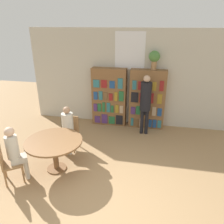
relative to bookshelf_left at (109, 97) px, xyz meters
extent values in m
plane|color=#9E7A51|center=(0.60, -3.59, -0.92)|extent=(16.00, 16.00, 0.00)
cube|color=beige|center=(0.60, 0.19, 0.58)|extent=(6.40, 0.06, 3.00)
cube|color=white|center=(0.60, 0.16, 1.43)|extent=(0.90, 0.01, 1.10)
cube|color=brown|center=(0.00, 0.00, 0.00)|extent=(1.08, 0.32, 1.85)
cube|color=#4C2D6B|center=(-0.36, -0.17, -0.74)|extent=(0.18, 0.02, 0.23)
cube|color=#4C2D6B|center=(-0.13, -0.17, -0.70)|extent=(0.19, 0.02, 0.31)
cube|color=#236638|center=(0.12, -0.17, -0.73)|extent=(0.20, 0.02, 0.25)
cube|color=black|center=(0.36, -0.17, -0.70)|extent=(0.22, 0.02, 0.31)
cube|color=#4C2D6B|center=(-0.42, -0.17, -0.33)|extent=(0.11, 0.02, 0.26)
cube|color=#236638|center=(-0.29, -0.17, -0.32)|extent=(0.12, 0.02, 0.27)
cube|color=#236638|center=(-0.15, -0.17, -0.30)|extent=(0.09, 0.02, 0.32)
cube|color=#2D707A|center=(0.01, -0.17, -0.30)|extent=(0.11, 0.02, 0.32)
cube|color=#236638|center=(0.13, -0.17, -0.34)|extent=(0.09, 0.02, 0.23)
cube|color=olive|center=(0.28, -0.17, -0.32)|extent=(0.10, 0.02, 0.27)
cube|color=tan|center=(0.43, -0.17, -0.33)|extent=(0.11, 0.02, 0.25)
cube|color=navy|center=(-0.40, -0.17, 0.07)|extent=(0.13, 0.02, 0.26)
cube|color=#2D707A|center=(-0.24, -0.17, 0.09)|extent=(0.12, 0.02, 0.28)
cube|color=brown|center=(-0.08, -0.17, 0.07)|extent=(0.10, 0.02, 0.25)
cube|color=maroon|center=(0.08, -0.17, 0.06)|extent=(0.12, 0.02, 0.23)
cube|color=olive|center=(0.25, -0.17, 0.09)|extent=(0.10, 0.02, 0.28)
cube|color=#236638|center=(0.41, -0.17, 0.10)|extent=(0.15, 0.02, 0.32)
cube|color=#2D707A|center=(-0.37, -0.17, 0.47)|extent=(0.20, 0.02, 0.24)
cube|color=maroon|center=(-0.12, -0.17, 0.47)|extent=(0.18, 0.02, 0.25)
cube|color=navy|center=(0.13, -0.17, 0.46)|extent=(0.16, 0.02, 0.23)
cube|color=#2D707A|center=(0.38, -0.17, 0.51)|extent=(0.15, 0.02, 0.32)
cube|color=brown|center=(1.20, 0.00, 0.00)|extent=(1.08, 0.32, 1.85)
cube|color=#2D707A|center=(0.78, -0.17, -0.73)|extent=(0.08, 0.02, 0.26)
cube|color=brown|center=(0.92, -0.17, -0.74)|extent=(0.12, 0.02, 0.24)
cube|color=tan|center=(1.07, -0.17, -0.73)|extent=(0.11, 0.02, 0.26)
cube|color=brown|center=(1.20, -0.17, -0.74)|extent=(0.10, 0.02, 0.24)
cube|color=navy|center=(1.35, -0.17, -0.73)|extent=(0.10, 0.02, 0.26)
cube|color=navy|center=(1.48, -0.17, -0.72)|extent=(0.12, 0.02, 0.27)
cube|color=#2D707A|center=(1.63, -0.17, -0.73)|extent=(0.11, 0.02, 0.25)
cube|color=#4C2D6B|center=(0.80, -0.17, -0.34)|extent=(0.14, 0.02, 0.24)
cube|color=#236638|center=(0.95, -0.17, -0.32)|extent=(0.13, 0.02, 0.28)
cube|color=black|center=(1.13, -0.17, -0.34)|extent=(0.14, 0.02, 0.24)
cube|color=brown|center=(1.29, -0.17, -0.30)|extent=(0.14, 0.02, 0.31)
cube|color=tan|center=(1.44, -0.17, -0.31)|extent=(0.12, 0.02, 0.28)
cube|color=navy|center=(1.61, -0.17, -0.33)|extent=(0.13, 0.02, 0.25)
cube|color=black|center=(0.83, -0.17, 0.10)|extent=(0.21, 0.02, 0.31)
cube|color=maroon|center=(1.08, -0.17, 0.10)|extent=(0.22, 0.02, 0.31)
cube|color=maroon|center=(1.32, -0.17, 0.10)|extent=(0.15, 0.02, 0.32)
cube|color=olive|center=(1.58, -0.17, 0.10)|extent=(0.14, 0.02, 0.31)
cube|color=#2D707A|center=(0.81, -0.17, 0.48)|extent=(0.12, 0.02, 0.28)
cube|color=maroon|center=(1.00, -0.17, 0.48)|extent=(0.17, 0.02, 0.26)
cube|color=olive|center=(1.20, -0.17, 0.46)|extent=(0.12, 0.02, 0.23)
cube|color=olive|center=(1.40, -0.17, 0.48)|extent=(0.11, 0.02, 0.26)
cube|color=maroon|center=(1.60, -0.17, 0.50)|extent=(0.12, 0.02, 0.30)
cylinder|color=#997047|center=(1.33, 0.00, 1.06)|extent=(0.16, 0.16, 0.26)
sphere|color=#4C7F3D|center=(1.33, 0.00, 1.31)|extent=(0.32, 0.32, 0.32)
cylinder|color=brown|center=(-0.67, -2.66, -0.90)|extent=(0.44, 0.44, 0.03)
cylinder|color=brown|center=(-0.67, -2.66, -0.55)|extent=(0.12, 0.12, 0.68)
cylinder|color=brown|center=(-0.67, -2.66, -0.19)|extent=(1.25, 1.25, 0.04)
cube|color=olive|center=(-1.39, -3.19, -0.51)|extent=(0.56, 0.56, 0.04)
cube|color=olive|center=(-1.53, -3.29, -0.27)|extent=(0.27, 0.34, 0.45)
cylinder|color=olive|center=(-1.35, -2.95, -0.72)|extent=(0.04, 0.04, 0.39)
cylinder|color=olive|center=(-1.15, -3.22, -0.72)|extent=(0.04, 0.04, 0.39)
cylinder|color=olive|center=(-1.62, -3.15, -0.72)|extent=(0.04, 0.04, 0.39)
cylinder|color=olive|center=(-1.42, -3.43, -0.72)|extent=(0.04, 0.04, 0.39)
cube|color=olive|center=(-0.68, -1.77, -0.51)|extent=(0.40, 0.40, 0.04)
cube|color=olive|center=(-0.68, -1.59, -0.27)|extent=(0.40, 0.04, 0.45)
cylinder|color=olive|center=(-0.51, -1.94, -0.72)|extent=(0.04, 0.04, 0.39)
cylinder|color=olive|center=(-0.85, -1.94, -0.72)|extent=(0.04, 0.04, 0.39)
cylinder|color=olive|center=(-0.51, -1.60, -0.72)|extent=(0.04, 0.04, 0.39)
cylinder|color=olive|center=(-0.85, -1.60, -0.72)|extent=(0.04, 0.04, 0.39)
cube|color=beige|center=(-0.68, -1.91, -0.43)|extent=(0.29, 0.32, 0.12)
cylinder|color=beige|center=(-0.68, -1.83, -0.12)|extent=(0.29, 0.29, 0.50)
sphere|color=#A37A5B|center=(-0.68, -1.83, 0.22)|extent=(0.18, 0.18, 0.18)
cylinder|color=beige|center=(-0.60, -2.02, -0.70)|extent=(0.10, 0.10, 0.43)
cylinder|color=beige|center=(-0.76, -2.03, -0.70)|extent=(0.10, 0.10, 0.43)
cube|color=beige|center=(-1.27, -3.10, -0.43)|extent=(0.40, 0.39, 0.12)
cylinder|color=beige|center=(-1.34, -3.15, -0.12)|extent=(0.24, 0.24, 0.50)
sphere|color=#DBB293|center=(-1.34, -3.15, 0.23)|extent=(0.19, 0.19, 0.19)
cylinder|color=beige|center=(-1.22, -2.98, -0.70)|extent=(0.10, 0.10, 0.43)
cylinder|color=beige|center=(-1.14, -3.09, -0.70)|extent=(0.10, 0.10, 0.43)
cylinder|color=black|center=(1.11, -0.51, -0.54)|extent=(0.10, 0.10, 0.77)
cylinder|color=black|center=(1.24, -0.51, -0.54)|extent=(0.10, 0.10, 0.77)
cylinder|color=black|center=(1.18, -0.51, 0.26)|extent=(0.31, 0.31, 0.83)
sphere|color=tan|center=(1.18, -0.51, 0.77)|extent=(0.19, 0.19, 0.19)
cylinder|color=black|center=(1.27, -0.23, 0.47)|extent=(0.07, 0.30, 0.07)
camera|label=1|loc=(1.40, -6.49, 2.23)|focal=35.00mm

